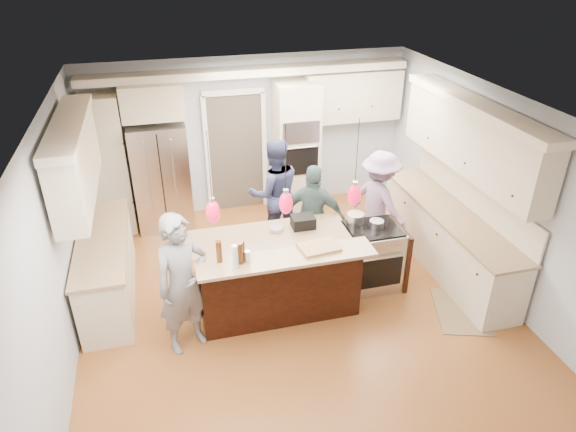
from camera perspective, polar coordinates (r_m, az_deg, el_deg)
The scene contains 23 objects.
ground_plane at distance 7.07m, azimuth 0.73°, elevation -9.54°, with size 6.00×6.00×0.00m, color #AC602F.
room_shell at distance 6.12m, azimuth 0.83°, elevation 3.98°, with size 5.54×6.04×2.72m.
refrigerator at distance 8.71m, azimuth -13.85°, elevation 4.31°, with size 0.90×0.70×1.80m, color #B7B7BC.
oven_column at distance 8.93m, azimuth 0.89°, elevation 7.51°, with size 0.72×0.69×2.30m.
back_upper_cabinets at distance 8.58m, azimuth -9.08°, elevation 9.95°, with size 5.30×0.61×2.54m.
right_counter_run at distance 7.65m, azimuth 18.12°, elevation 1.43°, with size 0.64×3.10×2.51m.
left_cabinets at distance 7.05m, azimuth -20.59°, elevation -1.39°, with size 0.64×2.30×2.51m.
kitchen_island at distance 6.79m, azimuth -1.43°, elevation -6.27°, with size 2.10×1.46×1.12m.
island_range at distance 7.25m, azimuth 9.34°, elevation -4.43°, with size 0.82×0.71×0.92m.
pendant_lights at distance 5.62m, azimuth -0.24°, elevation 1.47°, with size 1.75×0.15×1.03m.
person_bar_end at distance 6.01m, azimuth -11.60°, elevation -7.43°, with size 0.65×0.43×1.78m, color slate.
person_far_left at distance 7.94m, azimuth -1.50°, elevation 2.56°, with size 0.85×0.67×1.76m, color navy.
person_far_right at distance 7.43m, azimuth 2.86°, elevation -0.11°, with size 0.93×0.39×1.59m, color #435E5D.
person_range_side at distance 7.92m, azimuth 10.05°, elevation 1.49°, with size 1.05×0.61×1.63m, color #9778A2.
floor_rug at distance 7.29m, azimuth 18.69°, elevation -9.95°, with size 0.66×0.96×0.01m, color olive.
water_bottle at distance 5.71m, azimuth -5.91°, elevation -4.52°, with size 0.07×0.07×0.29m, color silver.
beer_bottle_a at distance 5.83m, azimuth -7.67°, elevation -3.94°, with size 0.07×0.07×0.27m, color #4C250D.
beer_bottle_b at distance 5.78m, azimuth -5.33°, elevation -4.14°, with size 0.07×0.07×0.27m, color #4C250D.
beer_bottle_c at distance 5.85m, azimuth -5.10°, elevation -3.80°, with size 0.06×0.06×0.25m, color #4C250D.
drink_can at distance 5.84m, azimuth -4.56°, elevation -4.50°, with size 0.07×0.07×0.14m, color #B7B7BC.
cutting_board at distance 6.09m, azimuth 3.48°, elevation -3.47°, with size 0.46×0.32×0.04m, color tan.
pot_large at distance 7.06m, azimuth 7.49°, elevation -0.25°, with size 0.24×0.24×0.14m, color #B7B7BC.
pot_small at distance 7.01m, azimuth 9.81°, elevation -0.85°, with size 0.19×0.19×0.10m, color #B7B7BC.
Camera 1 is at (-1.50, -5.35, 4.37)m, focal length 32.00 mm.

